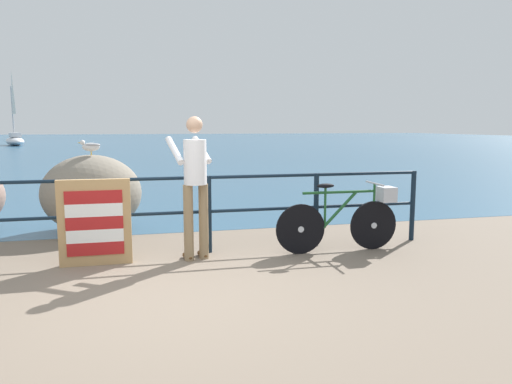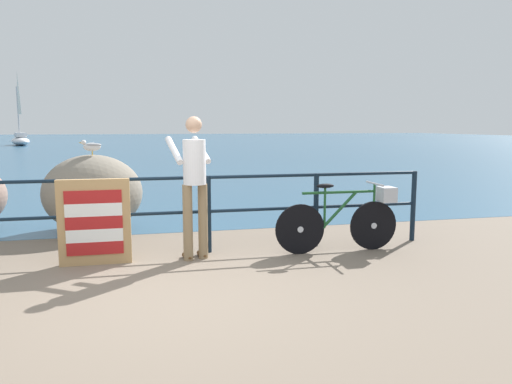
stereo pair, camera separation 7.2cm
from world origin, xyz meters
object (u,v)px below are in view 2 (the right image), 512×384
(bicycle, at_px, (348,217))
(breakwater_boulder_main, at_px, (93,193))
(folded_deckchair_stack, at_px, (95,222))
(sailboat, at_px, (20,137))
(person_at_railing, at_px, (194,181))
(seagull, at_px, (92,146))

(bicycle, height_order, breakwater_boulder_main, breakwater_boulder_main)
(folded_deckchair_stack, xyz_separation_m, sailboat, (-9.63, 38.22, 0.19))
(person_at_railing, relative_size, breakwater_boulder_main, 1.16)
(bicycle, xyz_separation_m, seagull, (-3.41, 1.98, 0.89))
(person_at_railing, xyz_separation_m, sailboat, (-10.83, 38.24, -0.28))
(bicycle, bearing_deg, sailboat, 108.33)
(folded_deckchair_stack, distance_m, breakwater_boulder_main, 1.97)
(breakwater_boulder_main, height_order, seagull, seagull)
(bicycle, distance_m, folded_deckchair_stack, 3.23)
(folded_deckchair_stack, relative_size, sailboat, 0.17)
(person_at_railing, xyz_separation_m, folded_deckchair_stack, (-1.20, 0.03, -0.47))
(bicycle, distance_m, sailboat, 40.41)
(folded_deckchair_stack, bearing_deg, person_at_railing, -1.22)
(sailboat, bearing_deg, seagull, 174.04)
(person_at_railing, distance_m, folded_deckchair_stack, 1.29)
(bicycle, xyz_separation_m, sailboat, (-12.86, 38.31, 0.24))
(bicycle, xyz_separation_m, breakwater_boulder_main, (-3.43, 2.06, 0.14))
(bicycle, height_order, sailboat, sailboat)
(folded_deckchair_stack, bearing_deg, seagull, 95.67)
(seagull, bearing_deg, sailboat, -74.39)
(bicycle, relative_size, breakwater_boulder_main, 1.11)
(person_at_railing, relative_size, sailboat, 0.29)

